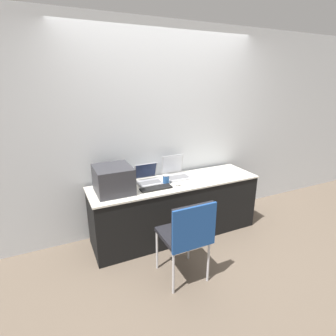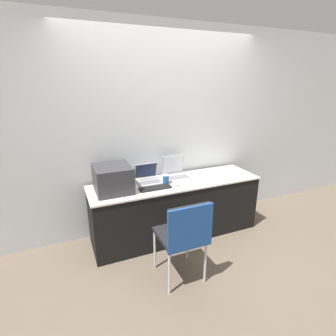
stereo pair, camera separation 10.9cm
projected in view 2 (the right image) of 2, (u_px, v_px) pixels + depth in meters
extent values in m
plane|color=#6B5B4C|center=(185.00, 245.00, 3.22)|extent=(14.00, 14.00, 0.00)
cube|color=silver|center=(164.00, 131.00, 3.39)|extent=(8.00, 0.05, 2.60)
cube|color=black|center=(176.00, 209.00, 3.36)|extent=(2.11, 0.58, 0.71)
cube|color=silver|center=(176.00, 182.00, 3.24)|extent=(2.13, 0.60, 0.02)
cube|color=#333338|center=(113.00, 179.00, 2.92)|extent=(0.40, 0.42, 0.29)
cube|color=#51565B|center=(113.00, 170.00, 2.84)|extent=(0.32, 0.32, 0.05)
cube|color=#B7B7BC|center=(150.00, 182.00, 3.18)|extent=(0.30, 0.21, 0.02)
cube|color=slate|center=(150.00, 182.00, 3.17)|extent=(0.26, 0.12, 0.00)
cube|color=#B7B7BC|center=(146.00, 171.00, 3.28)|extent=(0.30, 0.08, 0.20)
cube|color=#192342|center=(146.00, 171.00, 3.27)|extent=(0.27, 0.07, 0.18)
cube|color=#B7B7BC|center=(178.00, 177.00, 3.35)|extent=(0.30, 0.26, 0.02)
cube|color=slate|center=(178.00, 177.00, 3.34)|extent=(0.27, 0.14, 0.00)
cube|color=#B7B7BC|center=(173.00, 164.00, 3.45)|extent=(0.30, 0.06, 0.25)
cube|color=silver|center=(173.00, 164.00, 3.44)|extent=(0.27, 0.05, 0.23)
cube|color=black|center=(155.00, 188.00, 3.02)|extent=(0.37, 0.12, 0.02)
cylinder|color=#285699|center=(166.00, 180.00, 3.15)|extent=(0.08, 0.08, 0.11)
cylinder|color=white|center=(166.00, 175.00, 3.13)|extent=(0.08, 0.08, 0.01)
ellipsoid|color=silver|center=(178.00, 184.00, 3.11)|extent=(0.07, 0.05, 0.03)
cube|color=black|center=(179.00, 235.00, 2.57)|extent=(0.42, 0.42, 0.04)
cube|color=black|center=(189.00, 225.00, 2.33)|extent=(0.42, 0.03, 0.39)
cylinder|color=silver|center=(155.00, 250.00, 2.75)|extent=(0.02, 0.02, 0.45)
cylinder|color=silver|center=(187.00, 241.00, 2.89)|extent=(0.02, 0.02, 0.45)
cylinder|color=silver|center=(169.00, 273.00, 2.41)|extent=(0.02, 0.02, 0.45)
cylinder|color=silver|center=(205.00, 263.00, 2.55)|extent=(0.02, 0.02, 0.45)
cube|color=#1E478C|center=(191.00, 229.00, 2.32)|extent=(0.44, 0.02, 0.42)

